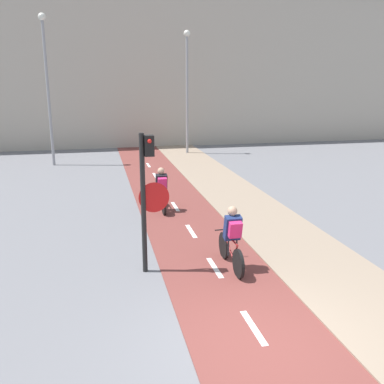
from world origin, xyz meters
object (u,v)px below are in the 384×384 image
at_px(traffic_light_pole, 147,188).
at_px(cyclist_far, 161,190).
at_px(street_lamp_far, 47,76).
at_px(cyclist_near, 232,239).
at_px(street_lamp_sidewalk, 187,80).

bearing_deg(traffic_light_pole, cyclist_far, 77.77).
height_order(street_lamp_far, cyclist_far, street_lamp_far).
xyz_separation_m(traffic_light_pole, cyclist_near, (1.85, -0.27, -1.22)).
relative_size(street_lamp_far, cyclist_near, 4.16).
xyz_separation_m(traffic_light_pole, street_lamp_far, (-3.18, 13.48, 2.45)).
bearing_deg(street_lamp_far, traffic_light_pole, -76.73).
relative_size(street_lamp_far, street_lamp_sidewalk, 1.06).
distance_m(traffic_light_pole, street_lamp_far, 14.07).
height_order(traffic_light_pole, cyclist_near, traffic_light_pole).
bearing_deg(cyclist_far, cyclist_near, -79.67).
bearing_deg(cyclist_far, street_lamp_sidewalk, 73.80).
distance_m(cyclist_near, cyclist_far, 4.87).
bearing_deg(street_lamp_sidewalk, cyclist_far, -106.20).
distance_m(street_lamp_far, cyclist_near, 15.10).
bearing_deg(street_lamp_far, cyclist_far, -65.10).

